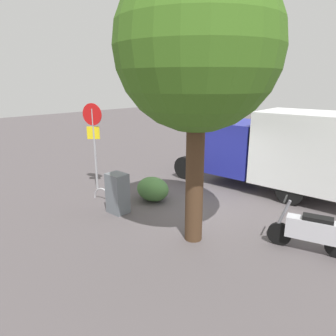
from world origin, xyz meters
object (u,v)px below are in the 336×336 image
Objects in this scene: street_tree at (198,49)px; motorcycle at (311,231)px; utility_cabinet at (118,193)px; bike_rack_hoop at (103,200)px; stop_sign at (94,133)px; box_truck_near at (287,149)px.

motorcycle is at bearing -148.46° from street_tree.
utility_cabinet is 1.31m from bike_rack_hoop.
stop_sign is 2.41m from bike_rack_hoop.
utility_cabinet is (4.95, 1.73, 0.08)m from motorcycle.
motorcycle is at bearing -166.08° from bike_rack_hoop.
stop_sign reaches higher than box_truck_near.
box_truck_near is 6.47m from bike_rack_hoop.
utility_cabinet is at bearing 161.68° from stop_sign.
stop_sign is 3.62× the size of bike_rack_hoop.
stop_sign reaches higher than utility_cabinet.
box_truck_near is 6.71m from stop_sign.
street_tree is 7.43× the size of bike_rack_hoop.
box_truck_near is 5.82× the size of utility_cabinet.
street_tree is (0.13, 4.80, 2.88)m from box_truck_near.
utility_cabinet is (2.78, 5.12, -0.98)m from box_truck_near.
bike_rack_hoop is (6.09, 1.51, -0.52)m from motorcycle.
bike_rack_hoop is (3.79, 0.10, -4.47)m from street_tree.
box_truck_near is 3.98× the size of motorcycle.
street_tree is at bearing -173.03° from utility_cabinet.
box_truck_near is 8.27× the size of bike_rack_hoop.
street_tree is at bearing -178.48° from bike_rack_hoop.
motorcycle is 4.78m from street_tree.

